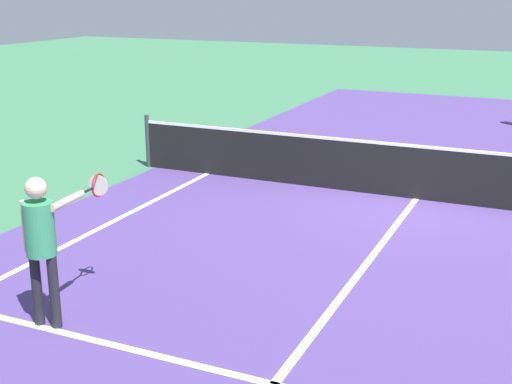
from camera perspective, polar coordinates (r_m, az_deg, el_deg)
The scene contains 6 objects.
ground_plane at distance 12.37m, azimuth 13.04°, elevation -0.57°, with size 60.00×60.00×0.00m, color #38724C.
court_surface_inbounds at distance 12.37m, azimuth 13.04°, elevation -0.56°, with size 10.62×24.40×0.00m, color #4C387A.
line_service_near at distance 6.70m, azimuth 1.49°, elevation -15.54°, with size 8.22×0.10×0.01m, color white.
line_center_service at distance 9.42m, azimuth 9.08°, elevation -5.83°, with size 0.10×6.40×0.01m, color white.
net at distance 12.23m, azimuth 13.19°, elevation 1.64°, with size 11.03×0.09×1.07m.
player_near at distance 7.66m, azimuth -17.18°, elevation -3.36°, with size 0.42×1.23×1.68m.
Camera 1 is at (2.17, -11.64, 3.58)m, focal length 48.61 mm.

